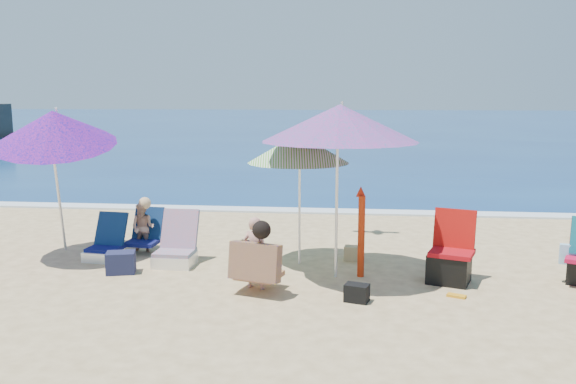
# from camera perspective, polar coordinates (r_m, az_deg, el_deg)

# --- Properties ---
(ground) EXTENTS (120.00, 120.00, 0.00)m
(ground) POSITION_cam_1_polar(r_m,az_deg,el_deg) (7.65, 1.45, -9.43)
(ground) COLOR #D8BC84
(ground) RESTS_ON ground
(sea) EXTENTS (120.00, 80.00, 0.12)m
(sea) POSITION_cam_1_polar(r_m,az_deg,el_deg) (52.28, 5.56, 6.60)
(sea) COLOR navy
(sea) RESTS_ON ground
(foam) EXTENTS (120.00, 0.50, 0.04)m
(foam) POSITION_cam_1_polar(r_m,az_deg,el_deg) (12.57, 3.37, -1.85)
(foam) COLOR white
(foam) RESTS_ON ground
(umbrella_turquoise) EXTENTS (2.13, 2.13, 2.37)m
(umbrella_turquoise) POSITION_cam_1_polar(r_m,az_deg,el_deg) (7.85, 4.99, 6.58)
(umbrella_turquoise) COLOR silver
(umbrella_turquoise) RESTS_ON ground
(umbrella_striped) EXTENTS (1.62, 1.62, 1.94)m
(umbrella_striped) POSITION_cam_1_polar(r_m,az_deg,el_deg) (8.48, 0.99, 4.20)
(umbrella_striped) COLOR white
(umbrella_striped) RESTS_ON ground
(umbrella_blue) EXTENTS (2.16, 2.21, 2.41)m
(umbrella_blue) POSITION_cam_1_polar(r_m,az_deg,el_deg) (9.40, -21.50, 5.76)
(umbrella_blue) COLOR silver
(umbrella_blue) RESTS_ON ground
(furled_umbrella) EXTENTS (0.16, 0.24, 1.23)m
(furled_umbrella) POSITION_cam_1_polar(r_m,az_deg,el_deg) (8.12, 7.02, -3.41)
(furled_umbrella) COLOR #B32A0C
(furled_umbrella) RESTS_ON ground
(chair_navy) EXTENTS (0.55, 0.66, 0.67)m
(chair_navy) POSITION_cam_1_polar(r_m,az_deg,el_deg) (9.42, -17.06, -5.08)
(chair_navy) COLOR #0D124E
(chair_navy) RESTS_ON ground
(chair_rainbow) EXTENTS (0.57, 0.69, 0.77)m
(chair_rainbow) POSITION_cam_1_polar(r_m,az_deg,el_deg) (8.87, -10.67, -5.55)
(chair_rainbow) COLOR #D94C4E
(chair_rainbow) RESTS_ON ground
(camp_chair_left) EXTENTS (0.69, 0.70, 0.95)m
(camp_chair_left) POSITION_cam_1_polar(r_m,az_deg,el_deg) (8.20, 15.26, -6.39)
(camp_chair_left) COLOR #A20B12
(camp_chair_left) RESTS_ON ground
(person_center) EXTENTS (0.69, 0.76, 0.95)m
(person_center) POSITION_cam_1_polar(r_m,az_deg,el_deg) (7.49, -3.07, -6.16)
(person_center) COLOR tan
(person_center) RESTS_ON ground
(person_left) EXTENTS (0.52, 0.63, 0.87)m
(person_left) POSITION_cam_1_polar(r_m,az_deg,el_deg) (9.63, -13.66, -3.30)
(person_left) COLOR tan
(person_left) RESTS_ON ground
(bag_navy_a) EXTENTS (0.44, 0.37, 0.30)m
(bag_navy_a) POSITION_cam_1_polar(r_m,az_deg,el_deg) (8.64, -15.71, -6.52)
(bag_navy_a) COLOR #1B1F3C
(bag_navy_a) RESTS_ON ground
(bag_black_a) EXTENTS (0.39, 0.32, 0.25)m
(bag_black_a) POSITION_cam_1_polar(r_m,az_deg,el_deg) (9.07, -3.70, -5.57)
(bag_black_a) COLOR black
(bag_black_a) RESTS_ON ground
(bag_tan) EXTENTS (0.27, 0.21, 0.22)m
(bag_tan) POSITION_cam_1_polar(r_m,az_deg,el_deg) (9.01, 6.23, -5.85)
(bag_tan) COLOR tan
(bag_tan) RESTS_ON ground
(bag_black_b) EXTENTS (0.32, 0.26, 0.21)m
(bag_black_b) POSITION_cam_1_polar(r_m,az_deg,el_deg) (7.28, 6.61, -9.58)
(bag_black_b) COLOR black
(bag_black_b) RESTS_ON ground
(orange_item) EXTENTS (0.25, 0.19, 0.03)m
(orange_item) POSITION_cam_1_polar(r_m,az_deg,el_deg) (7.70, 15.83, -9.55)
(orange_item) COLOR orange
(orange_item) RESTS_ON ground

